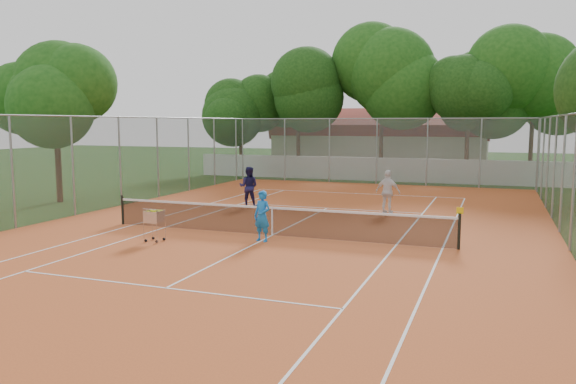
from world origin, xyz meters
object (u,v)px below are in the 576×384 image
(player_near, at_px, (262,216))
(player_far_left, at_px, (249,187))
(ball_hopper, at_px, (155,225))
(clubhouse, at_px, (382,142))
(player_far_right, at_px, (388,192))
(tennis_net, at_px, (272,221))

(player_near, height_order, player_far_left, player_far_left)
(ball_hopper, bearing_deg, clubhouse, 98.55)
(player_near, height_order, player_far_right, player_far_right)
(clubhouse, height_order, player_far_left, clubhouse)
(clubhouse, bearing_deg, player_near, -86.09)
(player_near, relative_size, ball_hopper, 1.49)
(player_far_left, xyz_separation_m, ball_hopper, (0.34, -7.88, -0.35))
(player_far_left, height_order, ball_hopper, player_far_left)
(clubhouse, xyz_separation_m, player_far_right, (4.75, -23.11, -1.28))
(clubhouse, bearing_deg, ball_hopper, -92.00)
(player_far_left, relative_size, ball_hopper, 1.65)
(player_far_left, xyz_separation_m, player_far_right, (6.17, 0.20, 0.01))
(player_far_right, bearing_deg, clubhouse, -65.76)
(player_far_left, height_order, player_far_right, player_far_right)
(tennis_net, distance_m, clubhouse, 29.12)
(player_near, height_order, ball_hopper, player_near)
(clubhouse, height_order, player_near, clubhouse)
(tennis_net, height_order, player_near, player_near)
(player_far_left, bearing_deg, player_far_right, 170.49)
(player_near, bearing_deg, clubhouse, 107.88)
(player_far_right, bearing_deg, ball_hopper, 66.80)
(tennis_net, height_order, ball_hopper, ball_hopper)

